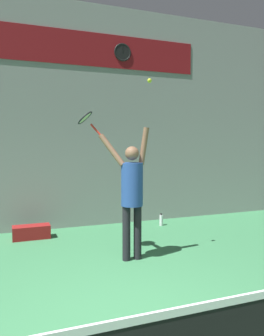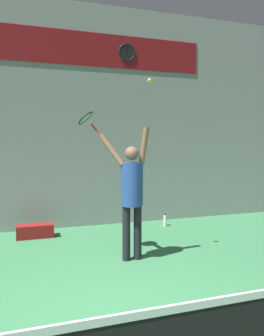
# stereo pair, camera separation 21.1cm
# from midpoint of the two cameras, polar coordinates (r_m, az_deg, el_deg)

# --- Properties ---
(back_wall) EXTENTS (18.00, 0.10, 5.00)m
(back_wall) POSITION_cam_midpoint_polar(r_m,az_deg,el_deg) (7.48, -13.08, 8.82)
(back_wall) COLOR gray
(back_wall) RESTS_ON ground_plane
(sponsor_banner) EXTENTS (6.42, 0.02, 0.74)m
(sponsor_banner) POSITION_cam_midpoint_polar(r_m,az_deg,el_deg) (7.69, -13.21, 19.97)
(sponsor_banner) COLOR maroon
(scoreboard_clock) EXTENTS (0.41, 0.04, 0.41)m
(scoreboard_clock) POSITION_cam_midpoint_polar(r_m,az_deg,el_deg) (7.97, -2.46, 19.50)
(scoreboard_clock) COLOR black
(tennis_player) EXTENTS (0.80, 0.47, 2.16)m
(tennis_player) POSITION_cam_midpoint_polar(r_m,az_deg,el_deg) (5.28, -1.20, -3.84)
(tennis_player) COLOR black
(tennis_player) RESTS_ON ground_plane
(tennis_racket) EXTENTS (0.42, 0.37, 0.40)m
(tennis_racket) POSITION_cam_midpoint_polar(r_m,az_deg,el_deg) (5.38, -9.13, 8.42)
(tennis_racket) COLOR red
(tennis_ball) EXTENTS (0.07, 0.07, 0.07)m
(tennis_ball) POSITION_cam_midpoint_polar(r_m,az_deg,el_deg) (5.37, 1.91, 14.98)
(tennis_ball) COLOR #CCDB2D
(water_bottle) EXTENTS (0.08, 0.08, 0.29)m
(water_bottle) POSITION_cam_midpoint_polar(r_m,az_deg,el_deg) (7.67, 4.31, -9.01)
(water_bottle) COLOR silver
(water_bottle) RESTS_ON ground_plane
(equipment_bag) EXTENTS (0.72, 0.31, 0.26)m
(equipment_bag) POSITION_cam_midpoint_polar(r_m,az_deg,el_deg) (6.97, -17.96, -10.57)
(equipment_bag) COLOR maroon
(equipment_bag) RESTS_ON ground_plane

